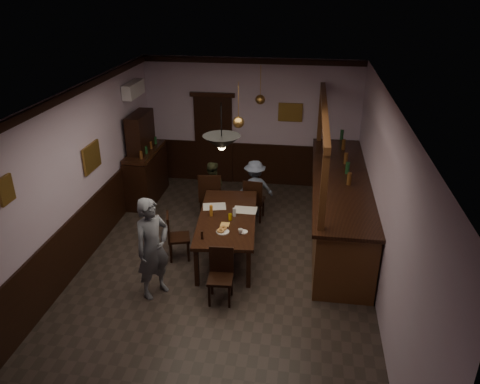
% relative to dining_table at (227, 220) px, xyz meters
% --- Properties ---
extents(room, '(5.01, 8.01, 3.01)m').
position_rel_dining_table_xyz_m(room, '(0.01, -0.71, 0.81)').
color(room, '#2D2621').
rests_on(room, ground).
extents(dining_table, '(1.20, 2.28, 0.75)m').
position_rel_dining_table_xyz_m(dining_table, '(0.00, 0.00, 0.00)').
color(dining_table, black).
rests_on(dining_table, ground).
extents(chair_far_left, '(0.51, 0.51, 1.05)m').
position_rel_dining_table_xyz_m(chair_far_left, '(-0.56, 1.22, -0.11)').
color(chair_far_left, black).
rests_on(chair_far_left, ground).
extents(chair_far_right, '(0.43, 0.43, 0.92)m').
position_rel_dining_table_xyz_m(chair_far_right, '(0.32, 1.31, -0.18)').
color(chair_far_right, black).
rests_on(chair_far_right, ground).
extents(chair_near, '(0.40, 0.40, 0.87)m').
position_rel_dining_table_xyz_m(chair_near, '(0.13, -1.32, -0.21)').
color(chair_near, black).
rests_on(chair_near, ground).
extents(chair_side, '(0.47, 0.47, 0.88)m').
position_rel_dining_table_xyz_m(chair_side, '(-0.90, -0.30, -0.21)').
color(chair_side, black).
rests_on(chair_side, ground).
extents(person_standing, '(0.67, 0.72, 1.66)m').
position_rel_dining_table_xyz_m(person_standing, '(-0.93, -1.34, 0.15)').
color(person_standing, slate).
rests_on(person_standing, ground).
extents(person_seated_left, '(0.59, 0.47, 1.17)m').
position_rel_dining_table_xyz_m(person_seated_left, '(-0.59, 1.50, -0.10)').
color(person_seated_left, '#3C4228').
rests_on(person_seated_left, ground).
extents(person_seated_right, '(0.89, 0.68, 1.22)m').
position_rel_dining_table_xyz_m(person_seated_right, '(0.30, 1.58, -0.08)').
color(person_seated_right, slate).
rests_on(person_seated_right, ground).
extents(newspaper_left, '(0.48, 0.39, 0.01)m').
position_rel_dining_table_xyz_m(newspaper_left, '(-0.30, 0.35, 0.07)').
color(newspaper_left, silver).
rests_on(newspaper_left, dining_table).
extents(newspaper_right, '(0.42, 0.31, 0.01)m').
position_rel_dining_table_xyz_m(newspaper_right, '(0.28, 0.29, 0.07)').
color(newspaper_right, silver).
rests_on(newspaper_right, dining_table).
extents(napkin, '(0.16, 0.16, 0.00)m').
position_rel_dining_table_xyz_m(napkin, '(0.01, -0.29, 0.07)').
color(napkin, '#E4AB54').
rests_on(napkin, dining_table).
extents(saucer, '(0.15, 0.15, 0.01)m').
position_rel_dining_table_xyz_m(saucer, '(0.36, -0.51, 0.07)').
color(saucer, white).
rests_on(saucer, dining_table).
extents(coffee_cup, '(0.09, 0.09, 0.07)m').
position_rel_dining_table_xyz_m(coffee_cup, '(0.32, -0.57, 0.11)').
color(coffee_cup, white).
rests_on(coffee_cup, saucer).
extents(pastry_plate, '(0.22, 0.22, 0.01)m').
position_rel_dining_table_xyz_m(pastry_plate, '(0.02, -0.56, 0.07)').
color(pastry_plate, white).
rests_on(pastry_plate, dining_table).
extents(pastry_ring_a, '(0.13, 0.13, 0.04)m').
position_rel_dining_table_xyz_m(pastry_ring_a, '(-0.01, -0.58, 0.10)').
color(pastry_ring_a, '#C68C47').
rests_on(pastry_ring_a, pastry_plate).
extents(pastry_ring_b, '(0.13, 0.13, 0.04)m').
position_rel_dining_table_xyz_m(pastry_ring_b, '(0.01, -0.48, 0.10)').
color(pastry_ring_b, '#C68C47').
rests_on(pastry_ring_b, pastry_plate).
extents(soda_can, '(0.07, 0.07, 0.12)m').
position_rel_dining_table_xyz_m(soda_can, '(0.07, -0.12, 0.12)').
color(soda_can, yellow).
rests_on(soda_can, dining_table).
extents(beer_glass, '(0.06, 0.06, 0.20)m').
position_rel_dining_table_xyz_m(beer_glass, '(-0.29, -0.01, 0.16)').
color(beer_glass, '#BF721E').
rests_on(beer_glass, dining_table).
extents(water_glass, '(0.06, 0.06, 0.15)m').
position_rel_dining_table_xyz_m(water_glass, '(0.12, 0.04, 0.14)').
color(water_glass, silver).
rests_on(water_glass, dining_table).
extents(pepper_mill, '(0.04, 0.04, 0.14)m').
position_rel_dining_table_xyz_m(pepper_mill, '(-0.27, -0.82, 0.13)').
color(pepper_mill, black).
rests_on(pepper_mill, dining_table).
extents(sideboard, '(0.54, 1.50, 1.98)m').
position_rel_dining_table_xyz_m(sideboard, '(-2.20, 2.03, 0.11)').
color(sideboard, black).
rests_on(sideboard, ground).
extents(bar_counter, '(1.05, 4.50, 2.52)m').
position_rel_dining_table_xyz_m(bar_counter, '(2.01, 1.00, -0.05)').
color(bar_counter, '#4F2A15').
rests_on(bar_counter, ground).
extents(door_back, '(0.90, 0.06, 2.10)m').
position_rel_dining_table_xyz_m(door_back, '(-0.89, 3.24, 0.36)').
color(door_back, black).
rests_on(door_back, ground).
extents(ac_unit, '(0.20, 0.85, 0.30)m').
position_rel_dining_table_xyz_m(ac_unit, '(-2.37, 2.19, 1.76)').
color(ac_unit, white).
rests_on(ac_unit, ground).
extents(picture_left_small, '(0.04, 0.28, 0.36)m').
position_rel_dining_table_xyz_m(picture_left_small, '(-2.45, -2.31, 1.46)').
color(picture_left_small, olive).
rests_on(picture_left_small, ground).
extents(picture_left_large, '(0.04, 0.62, 0.48)m').
position_rel_dining_table_xyz_m(picture_left_large, '(-2.45, 0.09, 1.01)').
color(picture_left_large, olive).
rests_on(picture_left_large, ground).
extents(picture_back, '(0.55, 0.04, 0.42)m').
position_rel_dining_table_xyz_m(picture_back, '(0.91, 3.25, 1.11)').
color(picture_back, olive).
rests_on(picture_back, ground).
extents(pendant_iron, '(0.56, 0.56, 0.71)m').
position_rel_dining_table_xyz_m(pendant_iron, '(0.07, -0.80, 1.71)').
color(pendant_iron, black).
rests_on(pendant_iron, ground).
extents(pendant_brass_mid, '(0.20, 0.20, 0.81)m').
position_rel_dining_table_xyz_m(pendant_brass_mid, '(0.11, 0.61, 1.61)').
color(pendant_brass_mid, '#BF8C3F').
rests_on(pendant_brass_mid, ground).
extents(pendant_brass_far, '(0.20, 0.20, 0.81)m').
position_rel_dining_table_xyz_m(pendant_brass_far, '(0.31, 2.31, 1.61)').
color(pendant_brass_far, '#BF8C3F').
rests_on(pendant_brass_far, ground).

